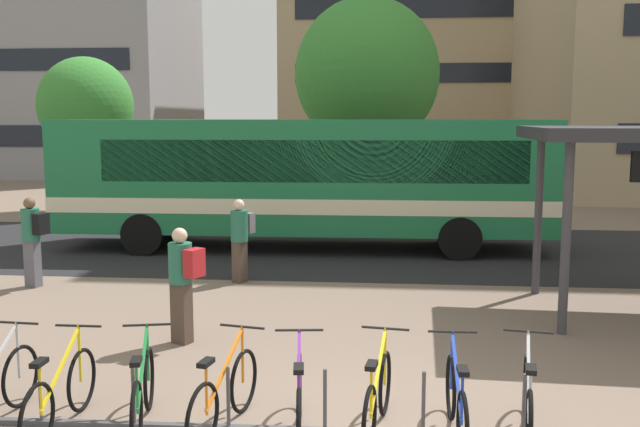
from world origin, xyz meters
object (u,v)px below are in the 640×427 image
at_px(parked_bicycle_purple_6, 299,401).
at_px(street_tree_1, 367,74).
at_px(parked_bicycle_yellow_3, 61,395).
at_px(parked_bicycle_blue_8, 456,403).
at_px(commuter_red_pack_0, 183,277).
at_px(street_tree_2, 86,106).
at_px(parked_bicycle_green_4, 143,394).
at_px(parked_bicycle_orange_5, 224,395).
at_px(commuter_black_pack_1, 33,235).
at_px(commuter_grey_pack_2, 240,235).
at_px(parked_bicycle_yellow_7, 378,398).
at_px(city_bus, 301,178).
at_px(parked_bicycle_silver_9, 528,402).

xyz_separation_m(parked_bicycle_purple_6, street_tree_1, (0.17, 18.07, 4.36)).
bearing_deg(parked_bicycle_yellow_3, parked_bicycle_blue_8, -87.84).
bearing_deg(commuter_red_pack_0, street_tree_2, -36.90).
bearing_deg(parked_bicycle_green_4, street_tree_1, -18.06).
distance_m(parked_bicycle_yellow_3, parked_bicycle_purple_6, 2.50).
relative_size(parked_bicycle_orange_5, street_tree_2, 0.32).
relative_size(parked_bicycle_yellow_3, parked_bicycle_orange_5, 1.02).
bearing_deg(commuter_black_pack_1, parked_bicycle_purple_6, 151.59).
bearing_deg(commuter_red_pack_0, parked_bicycle_green_4, 122.81).
bearing_deg(commuter_grey_pack_2, commuter_black_pack_1, -52.54).
distance_m(parked_bicycle_yellow_3, commuter_grey_pack_2, 6.84).
bearing_deg(parked_bicycle_yellow_7, street_tree_2, 39.90).
relative_size(city_bus, parked_bicycle_blue_8, 7.00).
bearing_deg(city_bus, street_tree_1, -101.45).
height_order(parked_bicycle_yellow_3, commuter_grey_pack_2, commuter_grey_pack_2).
bearing_deg(parked_bicycle_blue_8, street_tree_2, 32.42).
distance_m(parked_bicycle_green_4, parked_bicycle_orange_5, 0.86).
height_order(parked_bicycle_purple_6, parked_bicycle_yellow_7, same).
xyz_separation_m(parked_bicycle_purple_6, commuter_black_pack_1, (-5.87, 5.93, 0.62)).
xyz_separation_m(commuter_black_pack_1, commuter_grey_pack_2, (3.88, 0.79, -0.05)).
xyz_separation_m(parked_bicycle_yellow_7, commuter_black_pack_1, (-6.67, 5.78, 0.62)).
distance_m(city_bus, commuter_red_pack_0, 7.68).
height_order(parked_bicycle_purple_6, street_tree_1, street_tree_1).
relative_size(city_bus, parked_bicycle_yellow_3, 7.00).
bearing_deg(city_bus, street_tree_2, -38.82).
xyz_separation_m(parked_bicycle_purple_6, street_tree_2, (-9.45, 16.82, 3.25)).
xyz_separation_m(parked_bicycle_orange_5, street_tree_2, (-8.66, 16.75, 3.25)).
relative_size(parked_bicycle_yellow_3, commuter_grey_pack_2, 1.04).
height_order(parked_bicycle_green_4, commuter_black_pack_1, commuter_black_pack_1).
bearing_deg(parked_bicycle_orange_5, parked_bicycle_silver_9, -76.47).
bearing_deg(parked_bicycle_blue_8, commuter_black_pack_1, 50.95).
height_order(parked_bicycle_orange_5, street_tree_1, street_tree_1).
bearing_deg(parked_bicycle_orange_5, commuter_grey_pack_2, 21.78).
relative_size(parked_bicycle_yellow_3, commuter_black_pack_1, 0.99).
distance_m(city_bus, parked_bicycle_orange_5, 10.47).
height_order(parked_bicycle_blue_8, parked_bicycle_silver_9, same).
xyz_separation_m(parked_bicycle_green_4, street_tree_1, (1.82, 18.03, 4.36)).
bearing_deg(parked_bicycle_blue_8, parked_bicycle_yellow_7, 84.69).
xyz_separation_m(commuter_grey_pack_2, street_tree_2, (-7.46, 10.10, 2.68)).
height_order(parked_bicycle_yellow_7, parked_bicycle_silver_9, same).
bearing_deg(street_tree_2, parked_bicycle_yellow_3, -67.62).
xyz_separation_m(parked_bicycle_yellow_7, street_tree_1, (-0.62, 17.92, 4.36)).
xyz_separation_m(parked_bicycle_yellow_7, street_tree_2, (-10.25, 16.67, 3.25)).
height_order(city_bus, street_tree_2, street_tree_2).
height_order(parked_bicycle_silver_9, street_tree_1, street_tree_1).
height_order(parked_bicycle_orange_5, parked_bicycle_purple_6, same).
xyz_separation_m(parked_bicycle_green_4, parked_bicycle_purple_6, (1.65, -0.04, 0.00)).
height_order(parked_bicycle_yellow_7, commuter_black_pack_1, commuter_black_pack_1).
bearing_deg(commuter_black_pack_1, street_tree_1, -99.61).
height_order(parked_bicycle_yellow_7, parked_bicycle_blue_8, same).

